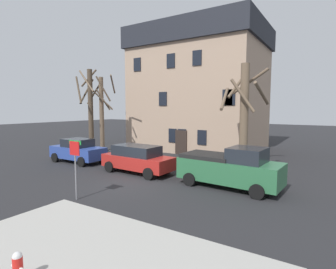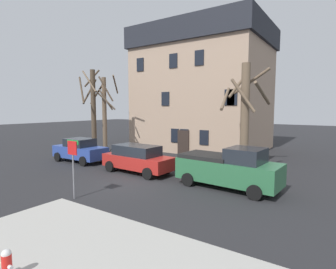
# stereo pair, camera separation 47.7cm
# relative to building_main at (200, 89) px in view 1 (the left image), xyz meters

# --- Properties ---
(ground_plane) EXTENTS (120.00, 120.00, 0.00)m
(ground_plane) POSITION_rel_building_main_xyz_m (2.32, -13.64, -5.87)
(ground_plane) COLOR #262628
(building_main) EXTENTS (12.11, 9.33, 11.58)m
(building_main) POSITION_rel_building_main_xyz_m (0.00, 0.00, 0.00)
(building_main) COLOR tan
(building_main) RESTS_ON ground_plane
(tree_bare_near) EXTENTS (1.81, 2.26, 7.26)m
(tree_bare_near) POSITION_rel_building_main_xyz_m (-5.81, -8.84, -2.02)
(tree_bare_near) COLOR #4C3D2D
(tree_bare_near) RESTS_ON ground_plane
(tree_bare_mid) EXTENTS (3.12, 3.13, 7.16)m
(tree_bare_mid) POSITION_rel_building_main_xyz_m (-5.27, -8.07, -2.18)
(tree_bare_mid) COLOR brown
(tree_bare_mid) RESTS_ON ground_plane
(tree_bare_far) EXTENTS (2.81, 2.71, 6.69)m
(tree_bare_far) POSITION_rel_building_main_xyz_m (6.72, -7.74, -2.22)
(tree_bare_far) COLOR brown
(tree_bare_far) RESTS_ON ground_plane
(car_blue_sedan) EXTENTS (4.34, 2.01, 1.74)m
(car_blue_sedan) POSITION_rel_building_main_xyz_m (-4.40, -11.36, -5.00)
(car_blue_sedan) COLOR #2D4799
(car_blue_sedan) RESTS_ON ground_plane
(car_red_wagon) EXTENTS (4.69, 2.16, 1.70)m
(car_red_wagon) POSITION_rel_building_main_xyz_m (1.35, -11.55, -4.98)
(car_red_wagon) COLOR #AD231E
(car_red_wagon) RESTS_ON ground_plane
(pickup_truck_green) EXTENTS (5.20, 2.43, 2.09)m
(pickup_truck_green) POSITION_rel_building_main_xyz_m (7.20, -11.47, -4.86)
(pickup_truck_green) COLOR #2D6B42
(pickup_truck_green) RESTS_ON ground_plane
(fire_hydrant) EXTENTS (0.42, 0.22, 0.68)m
(fire_hydrant) POSITION_rel_building_main_xyz_m (5.72, -21.24, -5.40)
(fire_hydrant) COLOR red
(fire_hydrant) RESTS_ON sidewalk_slab
(street_sign_pole) EXTENTS (0.76, 0.07, 2.60)m
(street_sign_pole) POSITION_rel_building_main_xyz_m (2.16, -16.79, -4.04)
(street_sign_pole) COLOR slate
(street_sign_pole) RESTS_ON ground_plane
(bicycle_leaning) EXTENTS (1.75, 0.24, 1.03)m
(bicycle_leaning) POSITION_rel_building_main_xyz_m (-3.11, -8.74, -5.50)
(bicycle_leaning) COLOR black
(bicycle_leaning) RESTS_ON ground_plane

